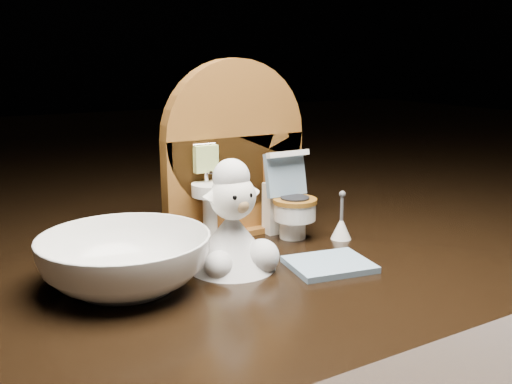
{
  "coord_description": "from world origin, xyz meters",
  "views": [
    {
      "loc": [
        -0.23,
        -0.36,
        0.15
      ],
      "look_at": [
        -0.0,
        0.02,
        0.05
      ],
      "focal_mm": 40.0,
      "sensor_mm": 36.0,
      "label": 1
    }
  ],
  "objects": [
    {
      "name": "backdrop_panel",
      "position": [
        -0.0,
        0.06,
        0.07
      ],
      "size": [
        0.13,
        0.05,
        0.15
      ],
      "color": "brown",
      "rests_on": "ground"
    },
    {
      "name": "toy_toilet",
      "position": [
        0.04,
        0.03,
        0.03
      ],
      "size": [
        0.04,
        0.05,
        0.07
      ],
      "rotation": [
        0.0,
        0.0,
        -0.01
      ],
      "color": "white",
      "rests_on": "ground"
    },
    {
      "name": "bath_mat",
      "position": [
        0.02,
        -0.05,
        0.0
      ],
      "size": [
        0.07,
        0.06,
        0.0
      ],
      "primitive_type": "cube",
      "rotation": [
        0.0,
        0.0,
        -0.17
      ],
      "color": "#7190AA",
      "rests_on": "ground"
    },
    {
      "name": "toilet_brush",
      "position": [
        0.07,
        0.0,
        0.01
      ],
      "size": [
        0.02,
        0.02,
        0.04
      ],
      "color": "white",
      "rests_on": "ground"
    },
    {
      "name": "plush_lamb",
      "position": [
        -0.04,
        -0.01,
        0.03
      ],
      "size": [
        0.06,
        0.06,
        0.08
      ],
      "rotation": [
        0.0,
        0.0,
        0.01
      ],
      "color": "silver",
      "rests_on": "ground"
    },
    {
      "name": "ceramic_bowl",
      "position": [
        -0.12,
        -0.01,
        0.02
      ],
      "size": [
        0.12,
        0.12,
        0.04
      ],
      "primitive_type": "imported",
      "rotation": [
        0.0,
        0.0,
        0.05
      ],
      "color": "white",
      "rests_on": "ground"
    }
  ]
}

